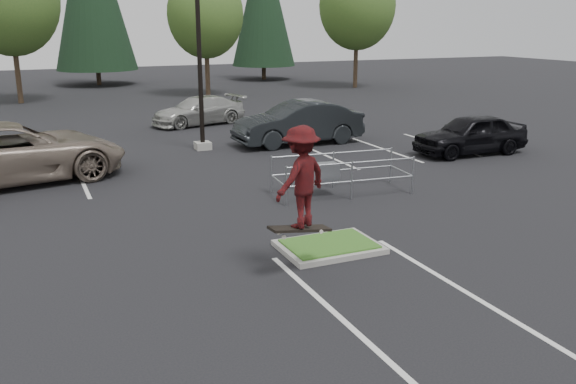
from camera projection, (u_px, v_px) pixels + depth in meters
name	position (u px, v px, depth m)	size (l,w,h in m)	color
ground	(329.00, 249.00, 13.80)	(120.00, 120.00, 0.00)	black
grass_median	(329.00, 246.00, 13.78)	(2.20, 1.60, 0.16)	#9E9B93
stall_lines	(199.00, 190.00, 18.59)	(22.62, 17.60, 0.01)	silver
light_pole	(199.00, 33.00, 23.34)	(0.70, 0.60, 10.12)	#9E9B93
decid_b	(9.00, 3.00, 36.75)	(5.89, 5.89, 9.64)	#38281C
decid_c	(205.00, 17.00, 40.99)	(5.12, 5.12, 8.38)	#38281C
decid_d	(357.00, 8.00, 45.90)	(5.76, 5.76, 9.43)	#38281C
cart_corral	(328.00, 171.00, 17.96)	(4.14, 1.81, 1.14)	#94979C
skateboarder	(300.00, 178.00, 11.91)	(1.51, 1.25, 2.20)	black
car_l_tan	(11.00, 153.00, 19.29)	(3.21, 6.97, 1.94)	gray
car_r_charc	(298.00, 123.00, 25.44)	(1.88, 5.39, 1.78)	black
car_r_black	(470.00, 134.00, 23.55)	(1.82, 4.53, 1.54)	black
car_far_silver	(200.00, 111.00, 30.29)	(1.94, 4.78, 1.39)	#B3B3AD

